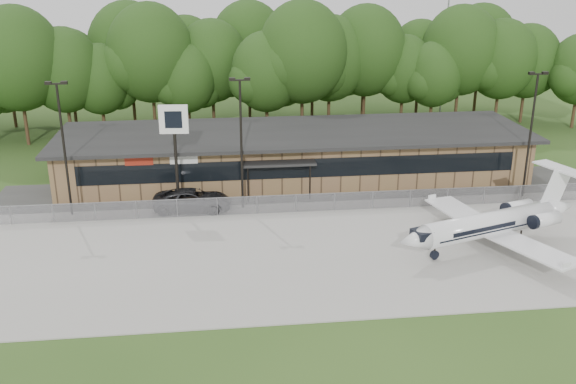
{
  "coord_description": "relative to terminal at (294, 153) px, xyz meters",
  "views": [
    {
      "loc": [
        -6.96,
        -30.45,
        18.19
      ],
      "look_at": [
        -1.97,
        12.0,
        2.82
      ],
      "focal_mm": 40.0,
      "sensor_mm": 36.0,
      "label": 1
    }
  ],
  "objects": [
    {
      "name": "fence",
      "position": [
        0.0,
        -8.94,
        -1.4
      ],
      "size": [
        46.0,
        0.04,
        1.52
      ],
      "color": "gray",
      "rests_on": "ground"
    },
    {
      "name": "light_pole_right",
      "position": [
        18.0,
        -7.44,
        3.8
      ],
      "size": [
        1.55,
        0.3,
        10.23
      ],
      "color": "black",
      "rests_on": "ground"
    },
    {
      "name": "pole_sign",
      "position": [
        -9.96,
        -7.14,
        4.15
      ],
      "size": [
        2.18,
        0.4,
        8.27
      ],
      "rotation": [
        0.0,
        0.0,
        -0.07
      ],
      "color": "black",
      "rests_on": "ground"
    },
    {
      "name": "light_pole_left",
      "position": [
        -18.0,
        -7.44,
        3.8
      ],
      "size": [
        1.55,
        0.3,
        10.23
      ],
      "color": "black",
      "rests_on": "ground"
    },
    {
      "name": "ground",
      "position": [
        0.0,
        -23.94,
        -2.18
      ],
      "size": [
        160.0,
        160.0,
        0.0
      ],
      "primitive_type": "plane",
      "color": "#2B4A1A",
      "rests_on": "ground"
    },
    {
      "name": "light_pole_mid",
      "position": [
        -5.0,
        -7.44,
        3.8
      ],
      "size": [
        1.55,
        0.3,
        10.23
      ],
      "color": "black",
      "rests_on": "ground"
    },
    {
      "name": "treeline",
      "position": [
        0.0,
        18.06,
        5.32
      ],
      "size": [
        72.0,
        12.0,
        15.0
      ],
      "primitive_type": null,
      "color": "#1B3811",
      "rests_on": "ground"
    },
    {
      "name": "parking_lot",
      "position": [
        0.0,
        -4.44,
        -2.15
      ],
      "size": [
        50.0,
        9.0,
        0.06
      ],
      "primitive_type": "cube",
      "color": "#383835",
      "rests_on": "ground"
    },
    {
      "name": "suv",
      "position": [
        -8.87,
        -7.43,
        -1.34
      ],
      "size": [
        6.2,
        3.21,
        1.67
      ],
      "primitive_type": "imported",
      "rotation": [
        0.0,
        0.0,
        1.5
      ],
      "color": "#343437",
      "rests_on": "ground"
    },
    {
      "name": "apron",
      "position": [
        0.0,
        -15.94,
        -2.14
      ],
      "size": [
        64.0,
        18.0,
        0.08
      ],
      "primitive_type": "cube",
      "color": "#9E9B93",
      "rests_on": "ground"
    },
    {
      "name": "radio_mast",
      "position": [
        22.0,
        24.06,
        10.32
      ],
      "size": [
        0.2,
        0.2,
        25.0
      ],
      "primitive_type": "cylinder",
      "color": "gray",
      "rests_on": "ground"
    },
    {
      "name": "terminal",
      "position": [
        0.0,
        0.0,
        0.0
      ],
      "size": [
        41.0,
        11.65,
        4.3
      ],
      "color": "brown",
      "rests_on": "ground"
    },
    {
      "name": "business_jet",
      "position": [
        11.34,
        -16.81,
        -0.42
      ],
      "size": [
        14.42,
        12.92,
        4.91
      ],
      "rotation": [
        0.0,
        0.0,
        0.32
      ],
      "color": "white",
      "rests_on": "ground"
    }
  ]
}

